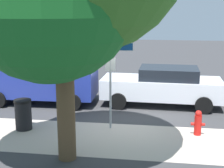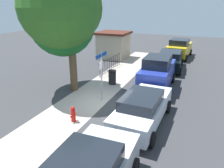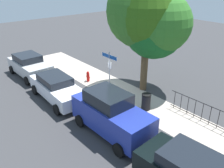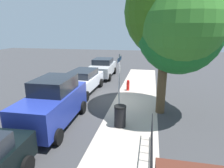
{
  "view_description": "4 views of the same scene",
  "coord_description": "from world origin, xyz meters",
  "px_view_note": "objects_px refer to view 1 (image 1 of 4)",
  "views": [
    {
      "loc": [
        -1.07,
        10.33,
        3.8
      ],
      "look_at": [
        0.39,
        0.19,
        1.42
      ],
      "focal_mm": 52.56,
      "sensor_mm": 36.0,
      "label": 1
    },
    {
      "loc": [
        -10.06,
        -4.65,
        5.29
      ],
      "look_at": [
        0.9,
        -0.03,
        0.89
      ],
      "focal_mm": 35.2,
      "sensor_mm": 36.0,
      "label": 2
    },
    {
      "loc": [
        11.14,
        -8.37,
        7.23
      ],
      "look_at": [
        1.23,
        -0.08,
        1.23
      ],
      "focal_mm": 38.28,
      "sensor_mm": 36.0,
      "label": 3
    },
    {
      "loc": [
        11.15,
        2.14,
        4.27
      ],
      "look_at": [
        0.13,
        -0.08,
        1.11
      ],
      "focal_mm": 31.39,
      "sensor_mm": 36.0,
      "label": 4
    }
  ],
  "objects_px": {
    "fire_hydrant": "(198,123)",
    "street_sign": "(110,65)",
    "trash_bin": "(23,114)",
    "car_blue": "(43,77)",
    "car_white": "(162,86)"
  },
  "relations": [
    {
      "from": "car_blue",
      "to": "car_white",
      "type": "bearing_deg",
      "value": -176.9
    },
    {
      "from": "car_white",
      "to": "trash_bin",
      "type": "distance_m",
      "value": 5.54
    },
    {
      "from": "car_blue",
      "to": "trash_bin",
      "type": "bearing_deg",
      "value": 96.63
    },
    {
      "from": "car_blue",
      "to": "fire_hydrant",
      "type": "xyz_separation_m",
      "value": [
        -5.87,
        2.69,
        -0.68
      ]
    },
    {
      "from": "street_sign",
      "to": "trash_bin",
      "type": "relative_size",
      "value": 3.01
    },
    {
      "from": "car_white",
      "to": "car_blue",
      "type": "relative_size",
      "value": 1.07
    },
    {
      "from": "street_sign",
      "to": "car_blue",
      "type": "bearing_deg",
      "value": -38.36
    },
    {
      "from": "car_blue",
      "to": "street_sign",
      "type": "bearing_deg",
      "value": 140.46
    },
    {
      "from": "street_sign",
      "to": "trash_bin",
      "type": "xyz_separation_m",
      "value": [
        2.74,
        0.5,
        -1.57
      ]
    },
    {
      "from": "fire_hydrant",
      "to": "street_sign",
      "type": "bearing_deg",
      "value": -4.16
    },
    {
      "from": "street_sign",
      "to": "trash_bin",
      "type": "bearing_deg",
      "value": 10.33
    },
    {
      "from": "car_blue",
      "to": "fire_hydrant",
      "type": "bearing_deg",
      "value": 154.23
    },
    {
      "from": "street_sign",
      "to": "car_blue",
      "type": "relative_size",
      "value": 0.67
    },
    {
      "from": "street_sign",
      "to": "car_blue",
      "type": "height_order",
      "value": "street_sign"
    },
    {
      "from": "car_white",
      "to": "trash_bin",
      "type": "xyz_separation_m",
      "value": [
        4.4,
        3.35,
        -0.31
      ]
    }
  ]
}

